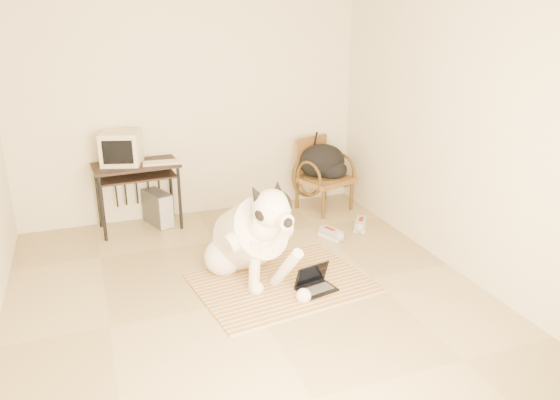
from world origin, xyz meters
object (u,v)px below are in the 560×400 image
pc_tower (158,208)px  computer_desk (137,173)px  dog (251,237)px  laptop (315,283)px  rattan_chair (322,174)px  crt_monitor (121,148)px  backpack (324,163)px

pc_tower → computer_desk: bearing=-166.6°
dog → laptop: size_ratio=3.71×
computer_desk → rattan_chair: (2.18, -0.10, -0.21)m
rattan_chair → crt_monitor: bearing=176.1°
dog → backpack: (1.37, 1.43, 0.18)m
dog → laptop: (0.45, -0.42, -0.34)m
pc_tower → backpack: backpack is taller
rattan_chair → backpack: size_ratio=1.53×
computer_desk → pc_tower: computer_desk is taller
laptop → rattan_chair: rattan_chair is taller
laptop → crt_monitor: (-1.40, 2.05, 0.86)m
computer_desk → rattan_chair: size_ratio=1.08×
computer_desk → backpack: (2.19, -0.13, -0.06)m
computer_desk → pc_tower: bearing=13.4°
crt_monitor → rattan_chair: 2.37m
laptop → pc_tower: 2.30m
laptop → pc_tower: (-1.06, 2.04, 0.12)m
crt_monitor → dog: bearing=-59.8°
dog → computer_desk: (-0.82, 1.56, 0.24)m
pc_tower → rattan_chair: size_ratio=0.52×
laptop → pc_tower: size_ratio=0.81×
computer_desk → backpack: 2.19m
laptop → crt_monitor: 2.62m
laptop → crt_monitor: crt_monitor is taller
dog → crt_monitor: size_ratio=2.80×
laptop → pc_tower: bearing=117.6°
dog → computer_desk: bearing=117.6°
backpack → laptop: bearing=-116.4°
crt_monitor → laptop: bearing=-55.6°
dog → crt_monitor: 1.95m
computer_desk → backpack: size_ratio=1.66×
computer_desk → pc_tower: 0.50m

